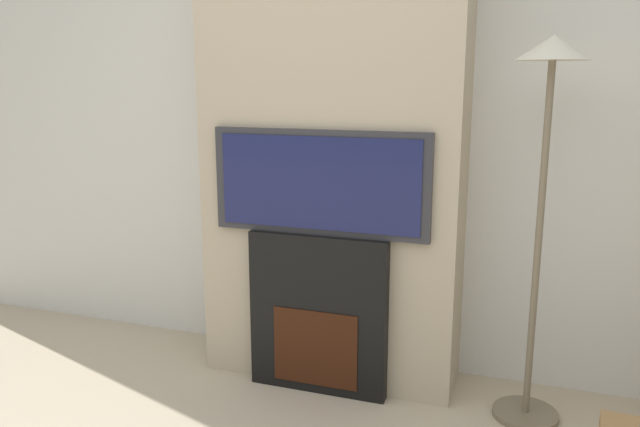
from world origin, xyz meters
The scene contains 5 objects.
wall_back centered at (0.00, 2.03, 1.35)m, with size 6.00×0.06×2.70m.
chimney_breast centered at (0.00, 1.81, 1.35)m, with size 1.26×0.38×2.70m.
fireplace centered at (0.00, 1.62, 0.39)m, with size 0.68×0.15×0.78m.
television centered at (0.00, 1.62, 1.02)m, with size 1.04×0.07×0.49m.
floor_lamp centered at (0.97, 1.66, 1.25)m, with size 0.30×0.30×1.66m.
Camera 1 is at (0.93, -1.06, 1.49)m, focal length 35.00 mm.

